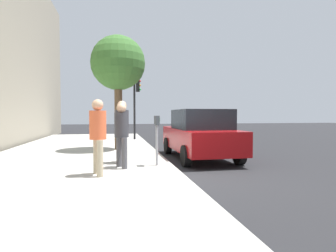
{
  "coord_description": "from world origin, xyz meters",
  "views": [
    {
      "loc": [
        -6.87,
        1.62,
        1.59
      ],
      "look_at": [
        1.07,
        0.09,
        1.25
      ],
      "focal_mm": 29.31,
      "sensor_mm": 36.0,
      "label": 1
    }
  ],
  "objects": [
    {
      "name": "traffic_signal",
      "position": [
        9.19,
        0.41,
        2.58
      ],
      "size": [
        0.24,
        0.44,
        3.6
      ],
      "color": "black",
      "rests_on": "sidewalk_slab"
    },
    {
      "name": "parking_meter",
      "position": [
        0.76,
        0.47,
        1.17
      ],
      "size": [
        0.36,
        0.12,
        1.41
      ],
      "color": "gray",
      "rests_on": "sidewalk_slab"
    },
    {
      "name": "parked_sedan_near",
      "position": [
        2.54,
        -1.35,
        0.89
      ],
      "size": [
        4.41,
        1.99,
        1.77
      ],
      "color": "maroon",
      "rests_on": "ground_plane"
    },
    {
      "name": "pedestrian_at_meter",
      "position": [
        0.62,
        1.46,
        1.18
      ],
      "size": [
        0.5,
        0.38,
        1.75
      ],
      "rotation": [
        0.0,
        0.0,
        -1.19
      ],
      "color": "#47474C",
      "rests_on": "sidewalk_slab"
    },
    {
      "name": "sidewalk_slab",
      "position": [
        0.0,
        3.0,
        0.07
      ],
      "size": [
        28.0,
        6.0,
        0.15
      ],
      "primitive_type": "cube",
      "color": "#A8A59E",
      "rests_on": "ground_plane"
    },
    {
      "name": "pedestrian_bystander",
      "position": [
        -0.21,
        2.03,
        1.22
      ],
      "size": [
        0.53,
        0.39,
        1.8
      ],
      "rotation": [
        0.0,
        0.0,
        -1.3
      ],
      "color": "tan",
      "rests_on": "sidewalk_slab"
    },
    {
      "name": "parking_officer",
      "position": [
        1.41,
        1.43,
        1.26
      ],
      "size": [
        0.53,
        0.4,
        1.85
      ],
      "rotation": [
        0.0,
        0.0,
        -1.89
      ],
      "color": "#726656",
      "rests_on": "sidewalk_slab"
    },
    {
      "name": "ground_plane",
      "position": [
        0.0,
        0.0,
        0.0
      ],
      "size": [
        80.0,
        80.0,
        0.0
      ],
      "primitive_type": "plane",
      "color": "#232326",
      "rests_on": "ground"
    },
    {
      "name": "street_tree",
      "position": [
        4.65,
        1.49,
        3.66
      ],
      "size": [
        2.23,
        2.23,
        4.68
      ],
      "color": "brown",
      "rests_on": "sidewalk_slab"
    }
  ]
}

